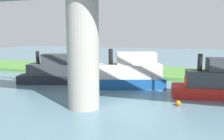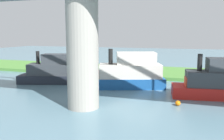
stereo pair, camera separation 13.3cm
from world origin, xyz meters
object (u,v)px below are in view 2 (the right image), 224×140
riverboat_paddlewheel (53,71)px  marker_buoy (178,103)px  person_on_bank (150,69)px  motorboat_red (220,82)px  bridge_pylon (83,53)px  motorboat_white (64,73)px  mooring_post (119,70)px  pontoon_yellow (128,73)px  houseboat_blue (208,84)px

riverboat_paddlewheel → marker_buoy: bearing=162.1°
person_on_bank → motorboat_red: size_ratio=0.14×
bridge_pylon → motorboat_white: bearing=-54.1°
motorboat_white → bridge_pylon: bearing=125.9°
bridge_pylon → person_on_bank: size_ratio=7.44×
riverboat_paddlewheel → motorboat_red: bearing=176.7°
motorboat_white → motorboat_red: motorboat_red is taller
bridge_pylon → motorboat_red: (-12.41, -7.81, -3.42)m
bridge_pylon → mooring_post: bridge_pylon is taller
motorboat_white → motorboat_red: bearing=164.7°
bridge_pylon → pontoon_yellow: 10.36m
motorboat_white → houseboat_blue: size_ratio=0.86×
person_on_bank → marker_buoy: bearing=109.0°
motorboat_white → motorboat_red: (-22.56, 6.19, 1.24)m
motorboat_red → marker_buoy: (4.04, 4.39, -1.50)m
person_on_bank → marker_buoy: person_on_bank is taller
motorboat_red → bridge_pylon: bearing=32.2°
bridge_pylon → motorboat_white: 17.91m
mooring_post → riverboat_paddlewheel: riverboat_paddlewheel is taller
riverboat_paddlewheel → person_on_bank: bearing=-140.5°
motorboat_red → marker_buoy: size_ratio=19.23×
bridge_pylon → pontoon_yellow: (-1.78, -9.65, -3.33)m
riverboat_paddlewheel → motorboat_red: motorboat_red is taller
houseboat_blue → mooring_post: bearing=-21.6°
riverboat_paddlewheel → marker_buoy: size_ratio=18.46×
pontoon_yellow → houseboat_blue: pontoon_yellow is taller
pontoon_yellow → houseboat_blue: size_ratio=1.97×
person_on_bank → houseboat_blue: person_on_bank is taller
mooring_post → marker_buoy: bearing=126.1°
houseboat_blue → bridge_pylon: bearing=46.5°
mooring_post → marker_buoy: 17.29m
person_on_bank → mooring_post: 5.08m
motorboat_red → pontoon_yellow: bearing=-9.8°
motorboat_white → riverboat_paddlewheel: (-1.16, 4.96, 1.14)m
houseboat_blue → riverboat_paddlewheel: bearing=8.6°
person_on_bank → motorboat_white: size_ratio=0.31×
bridge_pylon → riverboat_paddlewheel: (8.99, -9.04, -3.52)m
motorboat_red → houseboat_blue: bearing=-77.9°
bridge_pylon → mooring_post: bearing=-84.0°
bridge_pylon → houseboat_blue: 17.32m
bridge_pylon → mooring_post: (1.81, -17.38, -4.20)m
bridge_pylon → riverboat_paddlewheel: bearing=-45.2°
mooring_post → motorboat_red: bearing=146.1°
bridge_pylon → pontoon_yellow: bridge_pylon is taller
person_on_bank → houseboat_blue: bearing=141.2°
riverboat_paddlewheel → marker_buoy: 18.30m
pontoon_yellow → marker_buoy: bearing=136.6°
person_on_bank → bridge_pylon: bearing=81.0°
motorboat_white → person_on_bank: bearing=-159.4°
riverboat_paddlewheel → motorboat_red: (-21.40, 1.23, 0.10)m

